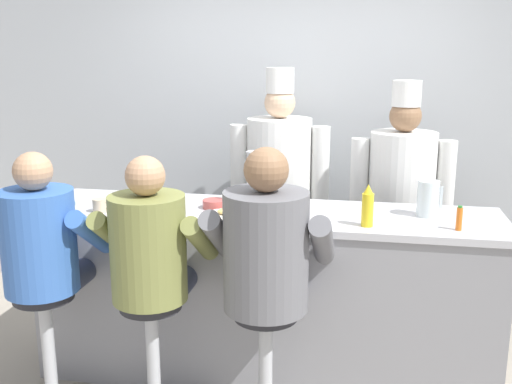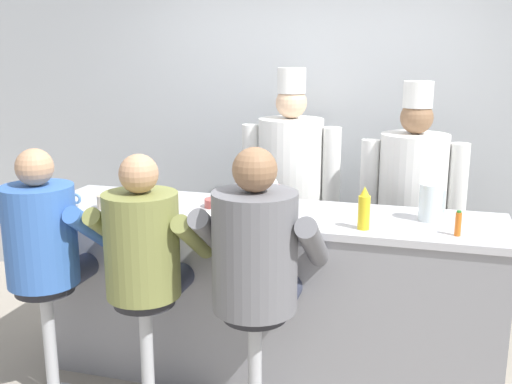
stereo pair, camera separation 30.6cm
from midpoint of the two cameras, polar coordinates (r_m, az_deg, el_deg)
wall_back at (r=4.68m, az=6.87°, el=5.74°), size 10.00×0.06×2.70m
diner_counter at (r=3.67m, az=3.24°, el=-9.74°), size 2.74×0.67×1.05m
ketchup_bottle_red at (r=3.29m, az=4.33°, el=-0.69°), size 0.08×0.08×0.26m
mustard_bottle_yellow at (r=3.20m, az=12.96°, el=-1.65°), size 0.06×0.06×0.23m
hot_sauce_bottle_orange at (r=3.24m, az=21.30°, el=-2.86°), size 0.03×0.03×0.13m
water_pitcher_clear at (r=3.46m, az=18.73°, el=-0.98°), size 0.14×0.12×0.21m
breakfast_plate at (r=3.38m, az=-0.30°, el=-2.13°), size 0.26×0.26×0.05m
cereal_bowl at (r=3.58m, az=-1.41°, el=-1.08°), size 0.14×0.14×0.05m
coffee_mug_tan at (r=3.62m, az=-11.90°, el=-0.96°), size 0.12×0.08×0.08m
coffee_mug_blue at (r=3.73m, az=-15.26°, el=-0.66°), size 0.14×0.09×0.09m
cup_stack_steel at (r=3.47m, az=2.40°, el=1.03°), size 0.09×0.09×0.35m
diner_seated_blue at (r=3.43m, az=-17.09°, el=-4.60°), size 0.59×0.58×1.46m
diner_seated_olive at (r=3.15m, az=-7.78°, el=-5.72°), size 0.59×0.58×1.46m
diner_seated_grey at (r=2.96m, az=3.05°, el=-6.29°), size 0.64×0.63×1.52m
cook_in_whites_near at (r=4.34m, az=5.29°, el=0.68°), size 0.72×0.46×1.84m
cook_in_whites_far at (r=4.16m, az=16.65°, el=-0.98°), size 0.69×0.44×1.77m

